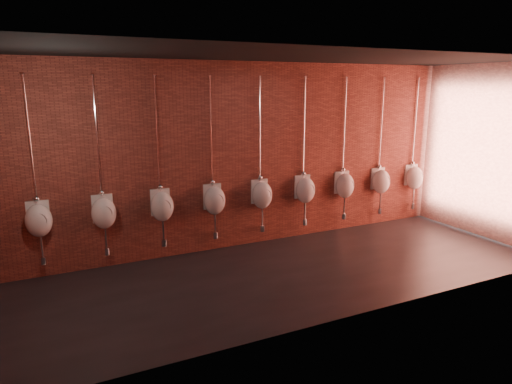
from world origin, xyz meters
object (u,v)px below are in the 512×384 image
urinal_3 (214,200)px  urinal_4 (262,194)px  urinal_1 (104,212)px  urinal_7 (381,181)px  urinal_2 (162,205)px  urinal_8 (414,177)px  urinal_6 (345,185)px  urinal_0 (39,219)px  urinal_5 (305,189)px

urinal_3 → urinal_4: (0.90, 0.00, 0.00)m
urinal_3 → urinal_4: bearing=0.0°
urinal_1 → urinal_7: same height
urinal_4 → urinal_2: bearing=180.0°
urinal_2 → urinal_8: size_ratio=1.00×
urinal_2 → urinal_6: (3.59, 0.00, 0.00)m
urinal_1 → urinal_6: size_ratio=1.00×
urinal_3 → urinal_7: size_ratio=1.00×
urinal_6 → urinal_7: (0.90, 0.00, 0.00)m
urinal_0 → urinal_2: size_ratio=1.00×
urinal_0 → urinal_8: size_ratio=1.00×
urinal_0 → urinal_7: 6.28m
urinal_7 → urinal_2: bearing=180.0°
urinal_5 → urinal_0: bearing=180.0°
urinal_6 → urinal_7: bearing=0.0°
urinal_2 → urinal_3: bearing=0.0°
urinal_2 → urinal_7: 4.48m
urinal_8 → urinal_4: bearing=180.0°
urinal_3 → urinal_6: same height
urinal_6 → urinal_8: 1.79m
urinal_6 → urinal_8: (1.79, 0.00, 0.00)m
urinal_2 → urinal_4: same height
urinal_5 → urinal_6: size_ratio=1.00×
urinal_5 → urinal_7: bearing=0.0°
urinal_0 → urinal_4: bearing=0.0°
urinal_2 → urinal_5: (2.69, 0.00, 0.00)m
urinal_2 → urinal_3: same height
urinal_5 → urinal_8: bearing=0.0°
urinal_1 → urinal_0: bearing=180.0°
urinal_4 → urinal_6: (1.79, 0.00, 0.00)m
urinal_3 → urinal_5: size_ratio=1.00×
urinal_3 → urinal_8: (4.48, 0.00, 0.00)m
urinal_0 → urinal_6: same height
urinal_4 → urinal_7: size_ratio=1.00×
urinal_3 → urinal_7: bearing=0.0°
urinal_0 → urinal_7: (6.28, 0.00, 0.00)m
urinal_5 → urinal_7: same height
urinal_1 → urinal_5: 3.59m
urinal_7 → urinal_6: bearing=180.0°
urinal_2 → urinal_7: same height
urinal_6 → urinal_1: bearing=180.0°
urinal_4 → urinal_7: (2.69, 0.00, 0.00)m
urinal_8 → urinal_0: bearing=180.0°
urinal_0 → urinal_2: bearing=0.0°
urinal_0 → urinal_5: 4.48m
urinal_2 → urinal_6: size_ratio=1.00×
urinal_0 → urinal_3: size_ratio=1.00×
urinal_7 → urinal_8: (0.90, 0.00, 0.00)m
urinal_3 → urinal_5: 1.79m
urinal_5 → urinal_6: bearing=0.0°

